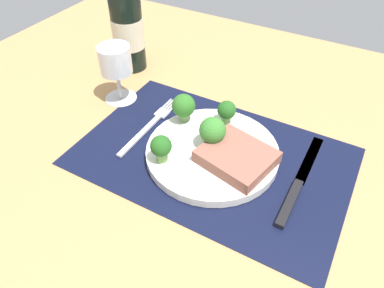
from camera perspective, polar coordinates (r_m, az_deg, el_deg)
ground_plane at (r=65.74cm, az=3.14°, el=-2.94°), size 140.00×110.00×3.00cm
placemat at (r=64.57cm, az=3.19°, el=-1.91°), size 47.34×30.64×0.30cm
plate at (r=63.91cm, az=3.22°, el=-1.31°), size 23.43×23.43×1.60cm
steak at (r=60.71cm, az=7.08°, el=-2.01°), size 13.34×12.20×2.25cm
broccoli_near_steak at (r=67.43cm, az=5.49°, el=5.28°), size 3.52×3.52×4.69cm
broccoli_back_left at (r=67.32cm, az=-1.34°, el=6.02°), size 4.39×4.39×5.66cm
broccoli_center at (r=59.51cm, az=-4.91°, el=-0.50°), size 3.61×3.61×5.01cm
broccoli_near_fork at (r=61.68cm, az=3.25°, el=2.13°), size 4.66×4.66×5.88cm
fork at (r=70.77cm, az=-6.63°, el=2.97°), size 2.40×19.20×0.50cm
knife at (r=61.77cm, az=16.39°, el=-6.13°), size 1.80×23.00×0.80cm
wine_bottle at (r=86.27cm, az=-10.18°, el=17.71°), size 7.19×7.19×27.66cm
wine_glass at (r=75.42cm, az=-11.97°, el=12.28°), size 6.73×6.73×12.13cm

